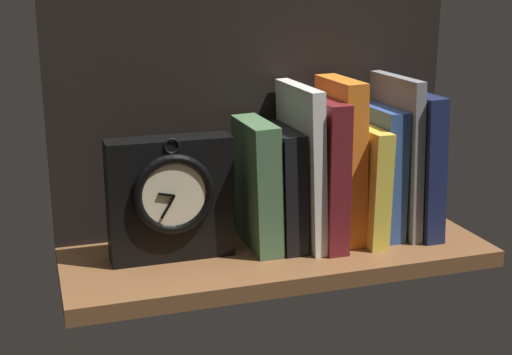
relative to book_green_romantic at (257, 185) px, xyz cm
name	(u,v)px	position (x,y,z in cm)	size (l,w,h in cm)	color
ground_plane	(277,256)	(2.57, -2.11, -11.06)	(64.96, 23.60, 2.50)	brown
back_panel	(255,109)	(2.57, 9.10, 9.95)	(64.96, 1.20, 39.52)	black
book_green_romantic	(257,185)	(0.00, 0.00, 0.00)	(3.87, 12.67, 19.63)	#476B44
book_black_skeptic	(282,187)	(3.99, 0.00, -0.68)	(3.50, 13.16, 18.27)	black
book_white_catcher	(301,165)	(7.05, 0.00, 2.52)	(2.03, 15.62, 24.67)	silver
book_maroon_dawkins	(319,170)	(10.02, 0.00, 1.52)	(3.29, 16.99, 22.68)	maroon
book_orange_pandolfini	(340,160)	(13.66, 0.00, 2.84)	(3.39, 12.61, 25.30)	orange
book_yellow_seinlanguage	(359,180)	(17.08, 0.00, -0.80)	(2.85, 16.77, 18.03)	gold
book_blue_modern	(379,171)	(20.49, 0.00, 0.51)	(3.37, 13.00, 20.65)	#2D4C8E
book_gray_chess	(396,155)	(23.33, 0.00, 2.86)	(1.72, 14.92, 25.35)	gray
book_navy_bierce	(410,161)	(26.07, 0.00, 1.59)	(3.16, 16.78, 22.81)	#192147
framed_clock	(171,198)	(-13.47, -0.76, -0.57)	(18.08, 6.19, 18.64)	black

